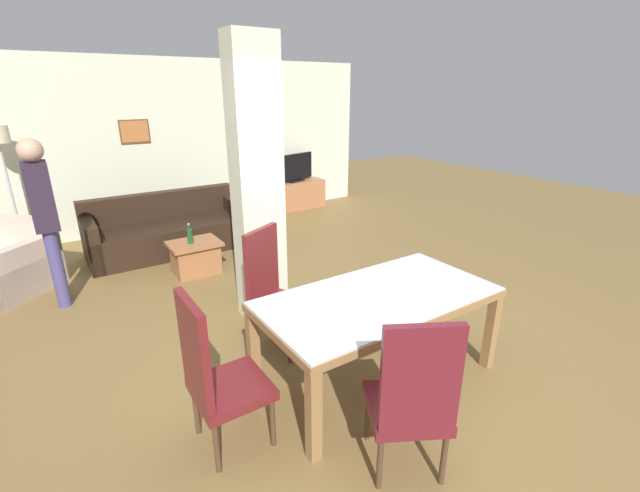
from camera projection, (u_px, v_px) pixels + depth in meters
name	position (u px, v px, depth m)	size (l,w,h in m)	color
ground_plane	(375.00, 375.00, 3.53)	(18.00, 18.00, 0.00)	brown
back_wall	(175.00, 145.00, 7.10)	(7.20, 0.09, 2.70)	beige
divider_pillar	(257.00, 186.00, 4.08)	(0.45, 0.28, 2.70)	beige
dining_table	(378.00, 311.00, 3.33)	(1.85, 0.95, 0.74)	olive
dining_chair_near_left	(412.00, 397.00, 2.45)	(0.63, 0.63, 1.10)	maroon
dining_chair_head_left	(215.00, 374.00, 2.65)	(0.46, 0.46, 1.10)	maroon
dining_chair_far_left	(273.00, 288.00, 3.79)	(0.62, 0.62, 1.10)	maroon
sofa	(169.00, 232.00, 6.18)	(2.19, 0.90, 0.80)	black
armchair	(7.00, 267.00, 4.96)	(1.23, 1.23, 0.80)	beige
coffee_table	(196.00, 257.00, 5.44)	(0.62, 0.49, 0.41)	#A0633C
bottle	(190.00, 236.00, 5.30)	(0.07, 0.07, 0.26)	#194C23
tv_stand	(295.00, 195.00, 8.35)	(1.16, 0.40, 0.54)	#A96943
tv_screen	(295.00, 168.00, 8.17)	(0.89, 0.29, 0.52)	black
floor_lamp	(0.00, 149.00, 5.50)	(0.29, 0.29, 1.79)	#B7B7BC
standing_person	(44.00, 212.00, 4.38)	(0.23, 0.38, 1.78)	#464174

